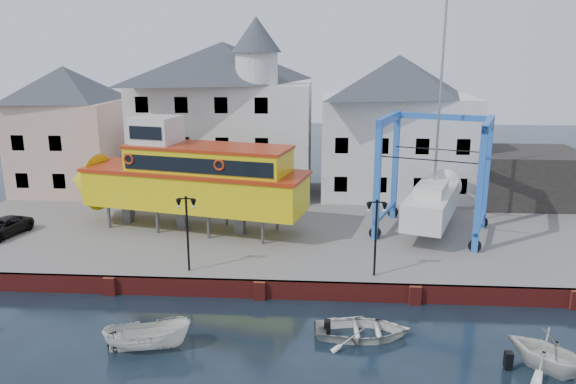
{
  "coord_description": "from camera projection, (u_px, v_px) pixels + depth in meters",
  "views": [
    {
      "loc": [
        3.33,
        -26.85,
        12.81
      ],
      "look_at": [
        1.0,
        7.0,
        4.0
      ],
      "focal_mm": 35.0,
      "sensor_mm": 36.0,
      "label": 1
    }
  ],
  "objects": [
    {
      "name": "quay_wall",
      "position": [
        260.0,
        289.0,
        29.35
      ],
      "size": [
        44.0,
        0.47,
        1.0
      ],
      "color": "maroon",
      "rests_on": "ground"
    },
    {
      "name": "shed_dark",
      "position": [
        527.0,
        176.0,
        43.77
      ],
      "size": [
        8.0,
        7.0,
        4.0
      ],
      "primitive_type": "cube",
      "color": "black",
      "rests_on": "hardstanding"
    },
    {
      "name": "motorboat_c",
      "position": [
        547.0,
        370.0,
        22.9
      ],
      "size": [
        4.75,
        4.75,
        1.9
      ],
      "primitive_type": "imported",
      "rotation": [
        0.0,
        0.0,
        0.79
      ],
      "color": "silver",
      "rests_on": "ground"
    },
    {
      "name": "ground",
      "position": [
        260.0,
        299.0,
        29.37
      ],
      "size": [
        140.0,
        140.0,
        0.0
      ],
      "primitive_type": "plane",
      "color": "black",
      "rests_on": "ground"
    },
    {
      "name": "van",
      "position": [
        1.0,
        228.0,
        35.91
      ],
      "size": [
        2.8,
        4.45,
        1.14
      ],
      "primitive_type": "imported",
      "rotation": [
        0.0,
        0.0,
        -0.23
      ],
      "color": "black",
      "rests_on": "hardstanding"
    },
    {
      "name": "building_white_right",
      "position": [
        396.0,
        126.0,
        45.46
      ],
      "size": [
        12.0,
        8.0,
        11.2
      ],
      "color": "silver",
      "rests_on": "hardstanding"
    },
    {
      "name": "motorboat_b",
      "position": [
        362.0,
        337.0,
        25.56
      ],
      "size": [
        4.48,
        3.29,
        0.9
      ],
      "primitive_type": "imported",
      "rotation": [
        0.0,
        0.0,
        1.61
      ],
      "color": "silver",
      "rests_on": "ground"
    },
    {
      "name": "tour_boat",
      "position": [
        181.0,
        177.0,
        36.9
      ],
      "size": [
        17.48,
        7.78,
        7.41
      ],
      "rotation": [
        0.0,
        0.0,
        -0.23
      ],
      "color": "#59595E",
      "rests_on": "hardstanding"
    },
    {
      "name": "lamp_post_right",
      "position": [
        376.0,
        218.0,
        29.08
      ],
      "size": [
        1.12,
        0.32,
        4.2
      ],
      "color": "black",
      "rests_on": "hardstanding"
    },
    {
      "name": "motorboat_a",
      "position": [
        148.0,
        349.0,
        24.48
      ],
      "size": [
        3.99,
        2.19,
        1.46
      ],
      "primitive_type": "imported",
      "rotation": [
        0.0,
        0.0,
        1.78
      ],
      "color": "silver",
      "rests_on": "ground"
    },
    {
      "name": "travel_lift",
      "position": [
        434.0,
        194.0,
        36.86
      ],
      "size": [
        8.16,
        9.91,
        14.57
      ],
      "rotation": [
        0.0,
        0.0,
        -0.34
      ],
      "color": "#236FBB",
      "rests_on": "hardstanding"
    },
    {
      "name": "building_pink",
      "position": [
        68.0,
        130.0,
        46.4
      ],
      "size": [
        8.0,
        7.0,
        10.3
      ],
      "color": "beige",
      "rests_on": "hardstanding"
    },
    {
      "name": "hardstanding",
      "position": [
        278.0,
        225.0,
        39.87
      ],
      "size": [
        44.0,
        22.0,
        1.0
      ],
      "primitive_type": "cube",
      "color": "#66625C",
      "rests_on": "ground"
    },
    {
      "name": "lamp_post_left",
      "position": [
        187.0,
        215.0,
        29.75
      ],
      "size": [
        1.12,
        0.32,
        4.2
      ],
      "color": "black",
      "rests_on": "hardstanding"
    },
    {
      "name": "building_white_main",
      "position": [
        226.0,
        116.0,
        45.61
      ],
      "size": [
        14.0,
        8.3,
        14.0
      ],
      "color": "silver",
      "rests_on": "hardstanding"
    }
  ]
}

